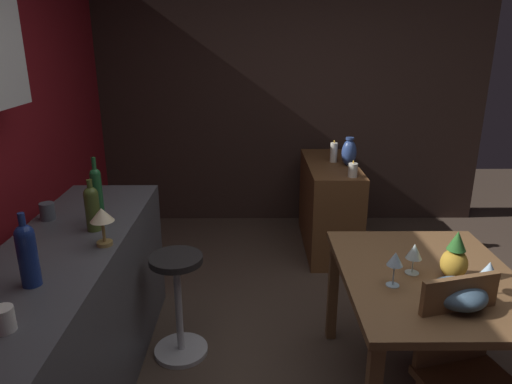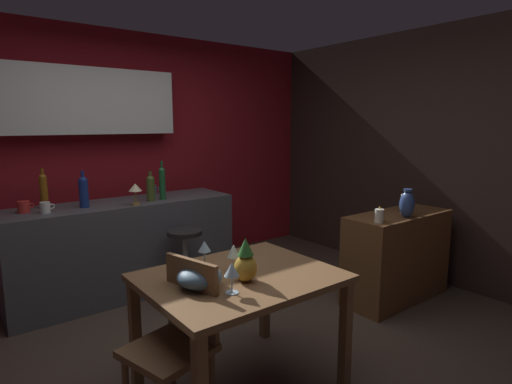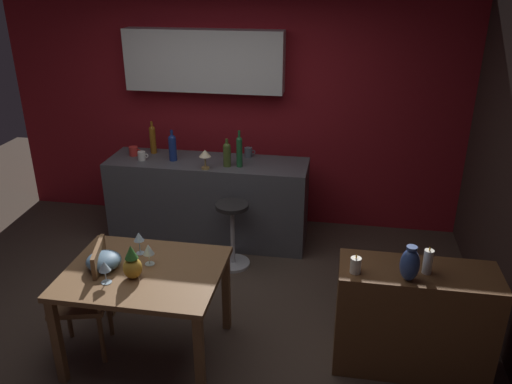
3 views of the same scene
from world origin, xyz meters
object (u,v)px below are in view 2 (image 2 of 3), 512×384
Objects in this scene: chair_near_window at (178,337)px; pineapple_centerpiece at (246,263)px; wine_bottle_green at (162,182)px; pillar_candle_short at (404,204)px; vase_ceramic_blue at (407,204)px; sideboard_cabinet at (397,256)px; wine_glass_center at (232,271)px; cup_slate at (153,190)px; wine_bottle_olive at (151,187)px; fruit_bowl at (199,277)px; bar_stool at (185,263)px; wine_bottle_cobalt at (84,190)px; counter_lamp at (135,189)px; cup_red at (24,207)px; wine_glass_left at (204,247)px; dining_table at (240,290)px; pillar_candle_tall at (379,216)px; cup_white at (45,208)px; wine_glass_right at (234,251)px; wine_bottle_amber at (44,189)px.

chair_near_window is 3.55× the size of pineapple_centerpiece.
wine_bottle_green is 2.30m from pillar_candle_short.
pineapple_centerpiece is at bearing -174.82° from vase_ceramic_blue.
sideboard_cabinet is 2.22m from wine_glass_center.
wine_bottle_olive is at bearing -116.56° from cup_slate.
wine_bottle_olive is (0.41, 1.97, 0.17)m from wine_glass_center.
fruit_bowl is 0.99× the size of vase_ceramic_blue.
bar_stool is 1.11m from wine_bottle_cobalt.
fruit_bowl is 0.87× the size of wine_bottle_olive.
counter_lamp is 2.46m from pillar_candle_short.
wine_glass_left is at bearing -66.80° from cup_red.
cup_slate is (0.57, 2.29, 0.08)m from wine_glass_center.
dining_table is 5.57× the size of pillar_candle_short.
sideboard_cabinet is 5.50× the size of counter_lamp.
cup_red reaches higher than bar_stool.
pillar_candle_tall is at bearing 3.82° from fruit_bowl.
pillar_candle_tall is 0.49m from pillar_candle_short.
vase_ceramic_blue reaches higher than wine_glass_center.
wine_bottle_green is at bearing 78.70° from pineapple_centerpiece.
cup_white reaches higher than wine_glass_center.
wine_glass_right is 1.74m from wine_bottle_green.
pineapple_centerpiece is at bearing -68.28° from cup_red.
chair_near_window is at bearing -119.47° from bar_stool.
chair_near_window is 1.62m from bar_stool.
wine_glass_right is 2.03m from cup_red.
chair_near_window is 1.96m from wine_bottle_cobalt.
chair_near_window is 4.53× the size of counter_lamp.
wine_bottle_amber is 3.19m from vase_ceramic_blue.
wine_bottle_olive is 0.23m from counter_lamp.
wine_glass_right is 0.65× the size of fruit_bowl.
counter_lamp is (-1.92, 1.46, 0.64)m from sideboard_cabinet.
pillar_candle_short reaches higher than pineapple_centerpiece.
fruit_bowl is at bearing -87.34° from wine_bottle_cobalt.
pineapple_centerpiece is at bearing -172.45° from pillar_candle_tall.
wine_bottle_cobalt reaches higher than wine_glass_center.
wine_bottle_olive reaches higher than fruit_bowl.
pillar_candle_short is (1.62, -1.19, 0.55)m from bar_stool.
fruit_bowl is 2.14× the size of cup_slate.
pillar_candle_short reaches higher than fruit_bowl.
bar_stool is 2.05× the size of wine_bottle_cobalt.
wine_bottle_green is at bearing -5.12° from wine_bottle_cobalt.
wine_bottle_amber is (-0.66, 2.04, 0.42)m from dining_table.
cup_white is 2.78m from pillar_candle_tall.
dining_table is 0.35m from wine_glass_center.
wine_bottle_amber is at bearing 163.32° from wine_bottle_olive.
wine_glass_left is 0.48× the size of wine_bottle_green.
wine_bottle_cobalt is (-0.34, 1.95, 0.20)m from pineapple_centerpiece.
vase_ceramic_blue is at bearing -140.28° from pillar_candle_short.
wine_bottle_cobalt reaches higher than wine_glass_left.
sideboard_cabinet is 3.83× the size of wine_bottle_olive.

